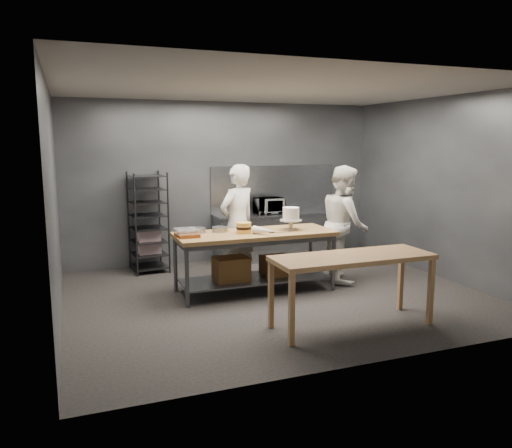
{
  "coord_description": "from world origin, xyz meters",
  "views": [
    {
      "loc": [
        -2.82,
        -6.62,
        2.26
      ],
      "look_at": [
        -0.23,
        0.24,
        1.05
      ],
      "focal_mm": 35.0,
      "sensor_mm": 36.0,
      "label": 1
    }
  ],
  "objects": [
    {
      "name": "layer_cake",
      "position": [
        -0.41,
        0.27,
        1.0
      ],
      "size": [
        0.22,
        0.22,
        0.16
      ],
      "color": "gold",
      "rests_on": "work_table"
    },
    {
      "name": "chef_right",
      "position": [
        1.36,
        0.38,
        0.95
      ],
      "size": [
        0.97,
        1.1,
        1.89
      ],
      "primitive_type": "imported",
      "rotation": [
        0.0,
        0.0,
        1.25
      ],
      "color": "white",
      "rests_on": "ground"
    },
    {
      "name": "frosted_cake_stand",
      "position": [
        0.36,
        0.27,
        1.14
      ],
      "size": [
        0.34,
        0.34,
        0.35
      ],
      "color": "#B1A58E",
      "rests_on": "work_table"
    },
    {
      "name": "offset_spatula",
      "position": [
        0.06,
        0.12,
        0.93
      ],
      "size": [
        0.36,
        0.02,
        0.02
      ],
      "color": "slate",
      "rests_on": "work_table"
    },
    {
      "name": "chef_behind",
      "position": [
        -0.29,
        0.94,
        0.96
      ],
      "size": [
        0.82,
        0.71,
        1.91
      ],
      "primitive_type": "imported",
      "rotation": [
        0.0,
        0.0,
        3.57
      ],
      "color": "white",
      "rests_on": "ground"
    },
    {
      "name": "ground",
      "position": [
        0.0,
        0.0,
        0.0
      ],
      "size": [
        6.0,
        6.0,
        0.0
      ],
      "primitive_type": "plane",
      "color": "black",
      "rests_on": "ground"
    },
    {
      "name": "work_table",
      "position": [
        -0.25,
        0.3,
        0.57
      ],
      "size": [
        2.4,
        0.9,
        0.92
      ],
      "color": "olive",
      "rests_on": "ground"
    },
    {
      "name": "splashback_panel",
      "position": [
        1.0,
        2.48,
        1.35
      ],
      "size": [
        2.6,
        0.02,
        0.9
      ],
      "primitive_type": "cube",
      "color": "slate",
      "rests_on": "back_counter"
    },
    {
      "name": "back_wall",
      "position": [
        0.0,
        2.5,
        1.5
      ],
      "size": [
        6.0,
        0.04,
        3.0
      ],
      "primitive_type": "cube",
      "color": "#4C4F54",
      "rests_on": "ground"
    },
    {
      "name": "speed_rack",
      "position": [
        -1.55,
        2.1,
        0.86
      ],
      "size": [
        0.65,
        0.7,
        1.75
      ],
      "color": "black",
      "rests_on": "ground"
    },
    {
      "name": "near_counter",
      "position": [
        0.37,
        -1.5,
        0.81
      ],
      "size": [
        2.0,
        0.7,
        0.9
      ],
      "color": "#98673F",
      "rests_on": "ground"
    },
    {
      "name": "pastry_clamshells",
      "position": [
        -1.27,
        0.29,
        0.98
      ],
      "size": [
        0.32,
        0.36,
        0.11
      ],
      "color": "#A45020",
      "rests_on": "work_table"
    },
    {
      "name": "cake_pans",
      "position": [
        -0.88,
        0.52,
        0.96
      ],
      "size": [
        0.58,
        0.27,
        0.07
      ],
      "color": "gray",
      "rests_on": "work_table"
    },
    {
      "name": "back_counter",
      "position": [
        1.0,
        2.18,
        0.45
      ],
      "size": [
        2.6,
        0.6,
        0.9
      ],
      "color": "slate",
      "rests_on": "ground"
    },
    {
      "name": "microwave",
      "position": [
        0.77,
        2.18,
        1.05
      ],
      "size": [
        0.54,
        0.37,
        0.3
      ],
      "primitive_type": "imported",
      "color": "black",
      "rests_on": "back_counter"
    },
    {
      "name": "piping_bag",
      "position": [
        -0.17,
        0.03,
        0.98
      ],
      "size": [
        0.33,
        0.37,
        0.12
      ],
      "primitive_type": "cone",
      "rotation": [
        1.57,
        0.0,
        0.67
      ],
      "color": "silver",
      "rests_on": "work_table"
    }
  ]
}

